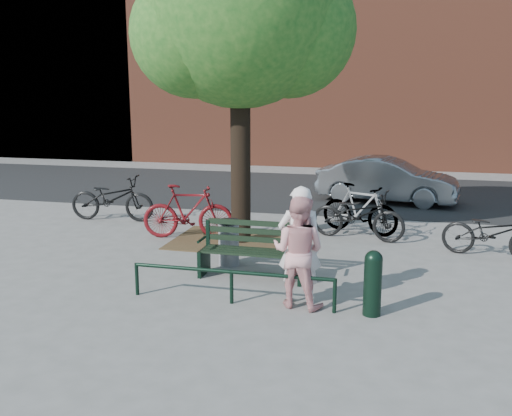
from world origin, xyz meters
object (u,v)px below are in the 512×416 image
(person_left, at_px, (300,245))
(person_right, at_px, (298,252))
(bicycle_c, at_px, (358,215))
(parked_car, at_px, (387,180))
(bollard, at_px, (373,281))
(park_bench, at_px, (253,249))
(litter_bin, at_px, (229,242))

(person_left, relative_size, person_right, 1.07)
(bicycle_c, bearing_deg, parked_car, 4.95)
(person_right, bearing_deg, bollard, -173.81)
(park_bench, distance_m, person_left, 1.43)
(park_bench, height_order, parked_car, parked_car)
(bollard, height_order, parked_car, parked_car)
(person_right, distance_m, bollard, 1.11)
(park_bench, relative_size, litter_bin, 2.12)
(person_right, relative_size, litter_bin, 1.97)
(bollard, height_order, litter_bin, bollard)
(park_bench, xyz_separation_m, person_left, (0.95, -1.00, 0.39))
(person_left, relative_size, parked_car, 0.46)
(parked_car, bearing_deg, person_left, -178.25)
(person_left, xyz_separation_m, litter_bin, (-1.53, 1.52, -0.45))
(person_left, relative_size, bollard, 1.87)
(person_right, xyz_separation_m, litter_bin, (-1.53, 1.65, -0.39))
(bollard, bearing_deg, bicycle_c, 96.78)
(park_bench, relative_size, person_right, 1.07)
(person_right, bearing_deg, park_bench, -38.34)
(litter_bin, distance_m, bicycle_c, 3.18)
(litter_bin, distance_m, parked_car, 7.12)
(person_right, relative_size, bicycle_c, 0.82)
(person_right, distance_m, parked_car, 8.35)
(person_right, relative_size, bollard, 1.75)
(litter_bin, relative_size, bicycle_c, 0.42)
(park_bench, distance_m, parked_car, 7.43)
(litter_bin, bearing_deg, park_bench, -41.86)
(litter_bin, bearing_deg, parked_car, 68.61)
(parked_car, bearing_deg, bicycle_c, -177.46)
(person_right, xyz_separation_m, bicycle_c, (0.57, 4.04, -0.29))
(bollard, bearing_deg, parked_car, 89.98)
(person_left, bearing_deg, park_bench, -54.24)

